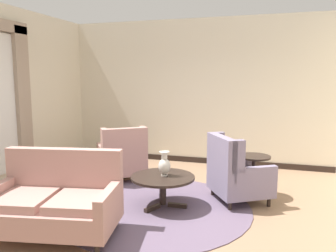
{
  "coord_description": "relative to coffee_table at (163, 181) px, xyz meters",
  "views": [
    {
      "loc": [
        1.58,
        -4.14,
        1.88
      ],
      "look_at": [
        0.04,
        0.86,
        1.13
      ],
      "focal_mm": 36.02,
      "sensor_mm": 36.0,
      "label": 1
    }
  ],
  "objects": [
    {
      "name": "porcelain_vase",
      "position": [
        0.01,
        0.03,
        0.24
      ],
      "size": [
        0.18,
        0.18,
        0.36
      ],
      "color": "beige",
      "rests_on": "coffee_table"
    },
    {
      "name": "wall_left",
      "position": [
        -3.02,
        0.56,
        1.18
      ],
      "size": [
        0.08,
        4.39,
        3.14
      ],
      "primitive_type": "cube",
      "color": "beige",
      "rests_on": "ground"
    },
    {
      "name": "baseboard_back",
      "position": [
        -0.11,
        2.7,
        -0.33
      ],
      "size": [
        5.81,
        0.03,
        0.12
      ],
      "primitive_type": "cube",
      "color": "black",
      "rests_on": "ground"
    },
    {
      "name": "area_rug",
      "position": [
        -0.11,
        -0.08,
        -0.38
      ],
      "size": [
        2.83,
        2.83,
        0.01
      ],
      "primitive_type": "cylinder",
      "color": "#5B4C60",
      "rests_on": "ground"
    },
    {
      "name": "armchair_near_sideboard",
      "position": [
        0.98,
        0.53,
        0.05
      ],
      "size": [
        1.09,
        1.09,
        1.03
      ],
      "rotation": [
        0.0,
        0.0,
        2.13
      ],
      "color": "slate",
      "rests_on": "ground"
    },
    {
      "name": "armchair_beside_settee",
      "position": [
        -1.12,
        1.02,
        0.04
      ],
      "size": [
        1.13,
        1.13,
        1.01
      ],
      "rotation": [
        0.0,
        0.0,
        3.78
      ],
      "color": "tan",
      "rests_on": "ground"
    },
    {
      "name": "wall_back",
      "position": [
        -0.11,
        2.76,
        1.18
      ],
      "size": [
        5.97,
        0.08,
        3.14
      ],
      "primitive_type": "cube",
      "color": "beige",
      "rests_on": "ground"
    },
    {
      "name": "coffee_table",
      "position": [
        0.0,
        0.0,
        0.0
      ],
      "size": [
        0.93,
        0.93,
        0.46
      ],
      "color": "black",
      "rests_on": "ground"
    },
    {
      "name": "side_table",
      "position": [
        1.24,
        0.86,
        0.01
      ],
      "size": [
        0.51,
        0.51,
        0.66
      ],
      "color": "black",
      "rests_on": "ground"
    },
    {
      "name": "ground",
      "position": [
        -0.11,
        -0.38,
        -0.39
      ],
      "size": [
        8.78,
        8.78,
        0.0
      ],
      "primitive_type": "plane",
      "color": "#896B51"
    },
    {
      "name": "settee",
      "position": [
        -0.96,
        -1.22,
        0.02
      ],
      "size": [
        1.63,
        1.12,
        1.0
      ],
      "rotation": [
        0.0,
        0.0,
        0.19
      ],
      "color": "tan",
      "rests_on": "ground"
    }
  ]
}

